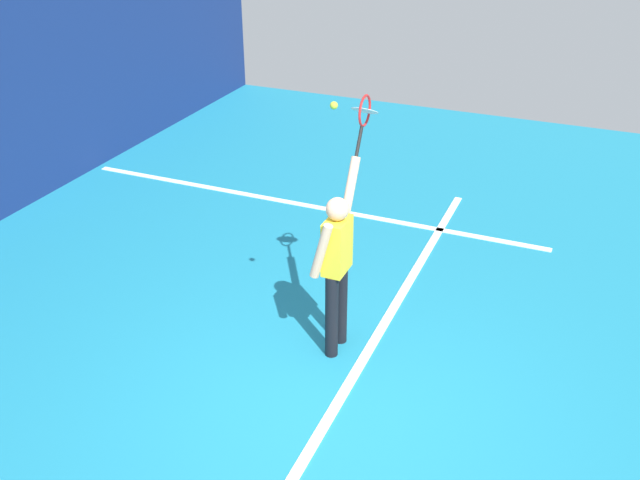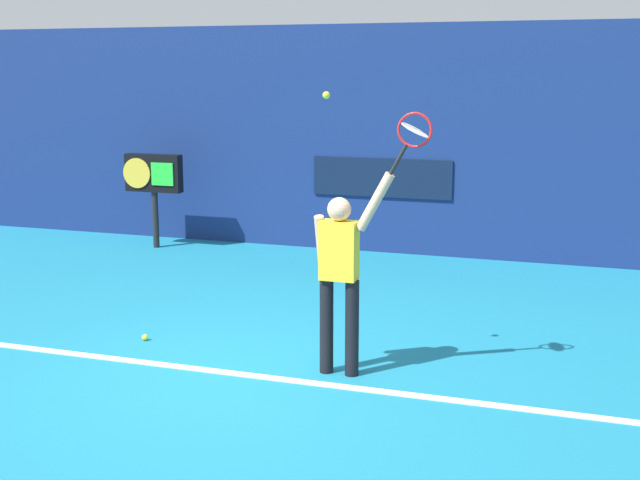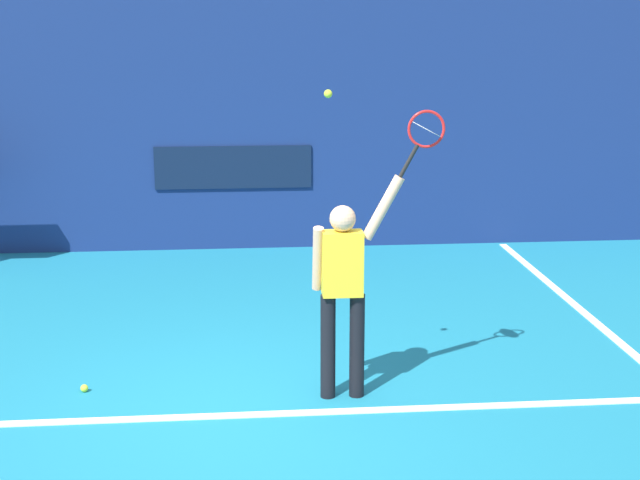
# 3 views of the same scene
# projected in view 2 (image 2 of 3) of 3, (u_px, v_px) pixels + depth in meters

# --- Properties ---
(ground_plane) EXTENTS (18.00, 18.00, 0.00)m
(ground_plane) POSITION_uv_depth(u_px,v_px,m) (235.00, 373.00, 7.95)
(ground_plane) COLOR teal
(back_wall) EXTENTS (18.00, 0.20, 3.51)m
(back_wall) POSITION_uv_depth(u_px,v_px,m) (384.00, 140.00, 12.93)
(back_wall) COLOR navy
(back_wall) RESTS_ON ground_plane
(sponsor_banner_center) EXTENTS (2.20, 0.03, 0.60)m
(sponsor_banner_center) POSITION_uv_depth(u_px,v_px,m) (382.00, 178.00, 12.94)
(sponsor_banner_center) COLOR #0C1933
(court_baseline) EXTENTS (10.00, 0.10, 0.01)m
(court_baseline) POSITION_uv_depth(u_px,v_px,m) (233.00, 373.00, 7.92)
(court_baseline) COLOR white
(court_baseline) RESTS_ON ground_plane
(tennis_player) EXTENTS (0.76, 0.31, 1.94)m
(tennis_player) POSITION_uv_depth(u_px,v_px,m) (340.00, 270.00, 7.74)
(tennis_player) COLOR black
(tennis_player) RESTS_ON ground_plane
(tennis_racket) EXTENTS (0.44, 0.27, 0.61)m
(tennis_racket) POSITION_uv_depth(u_px,v_px,m) (413.00, 133.00, 7.27)
(tennis_racket) COLOR black
(tennis_ball) EXTENTS (0.07, 0.07, 0.07)m
(tennis_ball) POSITION_uv_depth(u_px,v_px,m) (326.00, 95.00, 7.45)
(tennis_ball) COLOR #CCE033
(scoreboard_clock) EXTENTS (0.96, 0.20, 1.51)m
(scoreboard_clock) POSITION_uv_depth(u_px,v_px,m) (153.00, 177.00, 13.32)
(scoreboard_clock) COLOR black
(scoreboard_clock) RESTS_ON ground_plane
(spare_ball) EXTENTS (0.07, 0.07, 0.07)m
(spare_ball) POSITION_uv_depth(u_px,v_px,m) (145.00, 337.00, 8.89)
(spare_ball) COLOR #CCE033
(spare_ball) RESTS_ON ground_plane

